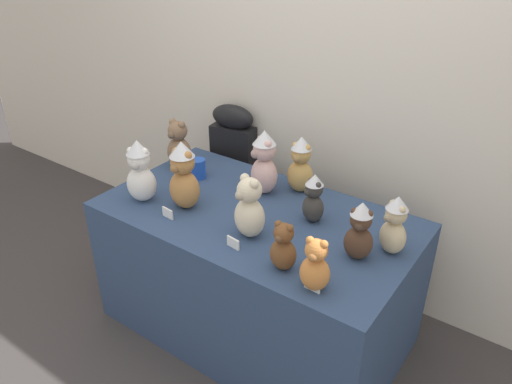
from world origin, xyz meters
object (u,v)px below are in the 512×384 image
(teddy_bear_cream, at_px, (249,209))
(teddy_bear_chestnut, at_px, (283,248))
(teddy_bear_sand, at_px, (394,225))
(teddy_bear_honey, at_px, (300,165))
(party_cup_blue, at_px, (199,169))
(teddy_bear_cocoa, at_px, (360,231))
(teddy_bear_snow, at_px, (140,172))
(teddy_bear_ginger, at_px, (315,266))
(instrument_case, at_px, (234,179))
(teddy_bear_blush, at_px, (264,163))
(teddy_bear_charcoal, at_px, (313,199))
(teddy_bear_caramel, at_px, (183,176))
(teddy_bear_mocha, at_px, (179,146))
(display_table, at_px, (256,273))

(teddy_bear_cream, distance_m, teddy_bear_chestnut, 0.28)
(teddy_bear_sand, bearing_deg, teddy_bear_chestnut, -98.94)
(teddy_bear_honey, relative_size, party_cup_blue, 2.81)
(teddy_bear_cocoa, relative_size, teddy_bear_honey, 0.88)
(teddy_bear_snow, relative_size, teddy_bear_ginger, 1.41)
(instrument_case, bearing_deg, teddy_bear_honey, -28.43)
(teddy_bear_blush, relative_size, party_cup_blue, 3.17)
(teddy_bear_cocoa, bearing_deg, teddy_bear_blush, 143.13)
(teddy_bear_charcoal, bearing_deg, teddy_bear_caramel, -131.84)
(teddy_bear_mocha, bearing_deg, display_table, -12.14)
(teddy_bear_caramel, bearing_deg, instrument_case, 111.25)
(teddy_bear_honey, bearing_deg, teddy_bear_caramel, -131.46)
(teddy_bear_blush, height_order, teddy_bear_mocha, teddy_bear_blush)
(display_table, distance_m, teddy_bear_charcoal, 0.56)
(teddy_bear_snow, relative_size, teddy_bear_charcoal, 1.33)
(display_table, distance_m, teddy_bear_sand, 0.84)
(teddy_bear_snow, xyz_separation_m, teddy_bear_sand, (1.21, 0.31, -0.03))
(teddy_bear_charcoal, bearing_deg, instrument_case, 175.72)
(teddy_bear_charcoal, bearing_deg, teddy_bear_ginger, -34.90)
(teddy_bear_ginger, bearing_deg, teddy_bear_mocha, 149.89)
(teddy_bear_mocha, bearing_deg, teddy_bear_cream, -22.43)
(teddy_bear_cream, xyz_separation_m, teddy_bear_caramel, (-0.41, 0.02, 0.03))
(teddy_bear_chestnut, xyz_separation_m, teddy_bear_mocha, (-1.00, 0.45, 0.03))
(teddy_bear_snow, relative_size, teddy_bear_honey, 1.08)
(teddy_bear_caramel, xyz_separation_m, party_cup_blue, (-0.16, 0.28, -0.12))
(teddy_bear_sand, relative_size, party_cup_blue, 2.50)
(teddy_bear_mocha, bearing_deg, instrument_case, 80.26)
(teddy_bear_chestnut, height_order, party_cup_blue, teddy_bear_chestnut)
(display_table, relative_size, teddy_bear_sand, 5.65)
(teddy_bear_blush, distance_m, teddy_bear_chestnut, 0.66)
(instrument_case, distance_m, teddy_bear_mocha, 0.54)
(teddy_bear_snow, height_order, teddy_bear_honey, teddy_bear_snow)
(teddy_bear_ginger, height_order, teddy_bear_sand, teddy_bear_sand)
(party_cup_blue, bearing_deg, teddy_bear_sand, -2.43)
(teddy_bear_mocha, distance_m, party_cup_blue, 0.19)
(teddy_bear_cream, distance_m, teddy_bear_cocoa, 0.49)
(instrument_case, relative_size, teddy_bear_caramel, 2.88)
(teddy_bear_sand, bearing_deg, display_table, -141.30)
(teddy_bear_mocha, bearing_deg, teddy_bear_charcoal, -2.04)
(instrument_case, bearing_deg, display_table, -52.03)
(instrument_case, distance_m, teddy_bear_caramel, 0.85)
(teddy_bear_cream, bearing_deg, teddy_bear_mocha, 174.46)
(teddy_bear_cream, height_order, teddy_bear_caramel, teddy_bear_caramel)
(teddy_bear_charcoal, distance_m, teddy_bear_mocha, 0.92)
(teddy_bear_snow, xyz_separation_m, teddy_bear_honey, (0.60, 0.55, -0.01))
(teddy_bear_snow, height_order, party_cup_blue, teddy_bear_snow)
(instrument_case, relative_size, teddy_bear_charcoal, 4.12)
(teddy_bear_ginger, distance_m, teddy_bear_mocha, 1.27)
(teddy_bear_blush, bearing_deg, teddy_bear_snow, -107.23)
(party_cup_blue, bearing_deg, display_table, -14.92)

